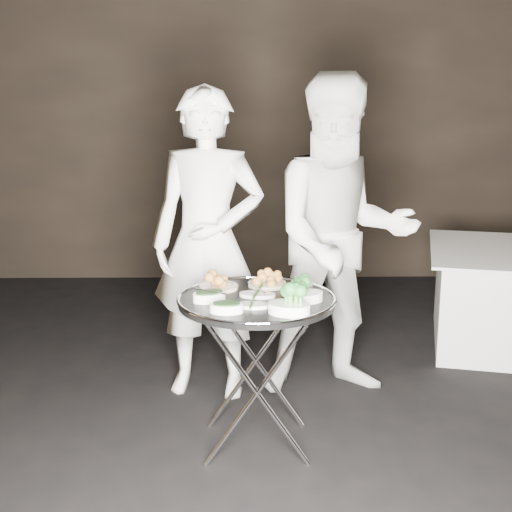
{
  "coord_description": "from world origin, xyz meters",
  "views": [
    {
      "loc": [
        -0.02,
        -3.0,
        1.79
      ],
      "look_at": [
        0.03,
        0.44,
        0.95
      ],
      "focal_mm": 50.0,
      "sensor_mm": 36.0,
      "label": 1
    }
  ],
  "objects_px": {
    "serving_tray": "(256,300)",
    "waiter_right": "(341,238)",
    "waiter_left": "(208,244)",
    "tray_stand": "(256,366)"
  },
  "relations": [
    {
      "from": "tray_stand",
      "to": "serving_tray",
      "type": "bearing_deg",
      "value": -90.0
    },
    {
      "from": "serving_tray",
      "to": "waiter_left",
      "type": "bearing_deg",
      "value": 111.67
    },
    {
      "from": "serving_tray",
      "to": "waiter_left",
      "type": "height_order",
      "value": "waiter_left"
    },
    {
      "from": "tray_stand",
      "to": "waiter_left",
      "type": "bearing_deg",
      "value": 111.67
    },
    {
      "from": "waiter_left",
      "to": "serving_tray",
      "type": "bearing_deg",
      "value": -57.93
    },
    {
      "from": "tray_stand",
      "to": "waiter_right",
      "type": "bearing_deg",
      "value": 53.64
    },
    {
      "from": "serving_tray",
      "to": "waiter_left",
      "type": "distance_m",
      "value": 0.74
    },
    {
      "from": "tray_stand",
      "to": "waiter_left",
      "type": "relative_size",
      "value": 0.43
    },
    {
      "from": "tray_stand",
      "to": "waiter_left",
      "type": "height_order",
      "value": "waiter_left"
    },
    {
      "from": "serving_tray",
      "to": "waiter_right",
      "type": "relative_size",
      "value": 0.42
    }
  ]
}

